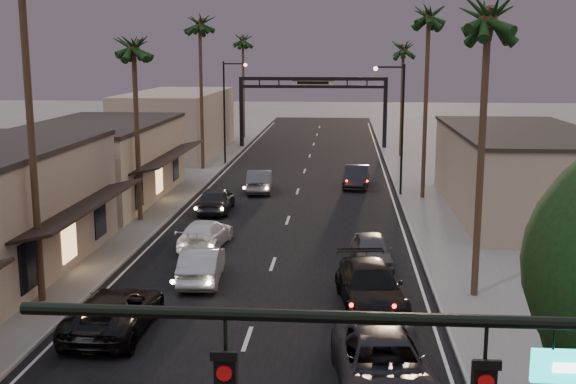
% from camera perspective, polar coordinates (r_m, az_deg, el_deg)
% --- Properties ---
extents(ground, '(200.00, 200.00, 0.00)m').
position_cam_1_polar(ground, '(45.59, 0.28, -1.40)').
color(ground, slate).
rests_on(ground, ground).
extents(road, '(14.00, 120.00, 0.02)m').
position_cam_1_polar(road, '(50.47, 0.69, -0.17)').
color(road, black).
rests_on(road, ground).
extents(sidewalk_left, '(5.00, 92.00, 0.12)m').
position_cam_1_polar(sidewalk_left, '(58.64, -8.16, 1.34)').
color(sidewalk_left, slate).
rests_on(sidewalk_left, ground).
extents(sidewalk_right, '(5.00, 92.00, 0.12)m').
position_cam_1_polar(sidewalk_right, '(57.58, 10.63, 1.09)').
color(sidewalk_right, slate).
rests_on(sidewalk_right, ground).
extents(storefront_far, '(8.00, 16.00, 5.00)m').
position_cam_1_polar(storefront_far, '(49.70, -14.68, 2.21)').
color(storefront_far, tan).
rests_on(storefront_far, ground).
extents(storefront_dist, '(8.00, 20.00, 6.00)m').
position_cam_1_polar(storefront_dist, '(71.60, -8.71, 5.44)').
color(storefront_dist, gray).
rests_on(storefront_dist, ground).
extents(building_right, '(8.00, 18.00, 5.00)m').
position_cam_1_polar(building_right, '(46.27, 17.85, 1.41)').
color(building_right, gray).
rests_on(building_right, ground).
extents(arch, '(15.20, 0.40, 7.27)m').
position_cam_1_polar(arch, '(74.60, 1.98, 7.73)').
color(arch, black).
rests_on(arch, ground).
extents(streetlight_right, '(2.13, 0.30, 9.00)m').
position_cam_1_polar(streetlight_right, '(49.74, 8.72, 5.73)').
color(streetlight_right, black).
rests_on(streetlight_right, ground).
extents(streetlight_left, '(2.13, 0.30, 9.00)m').
position_cam_1_polar(streetlight_left, '(63.39, -4.81, 6.93)').
color(streetlight_left, black).
rests_on(streetlight_left, ground).
extents(palm_lc, '(3.20, 3.20, 12.20)m').
position_cam_1_polar(palm_lc, '(42.11, -12.13, 11.69)').
color(palm_lc, '#38281C').
rests_on(palm_lc, ground).
extents(palm_ld, '(3.20, 3.20, 14.20)m').
position_cam_1_polar(palm_ld, '(60.63, -7.00, 13.41)').
color(palm_ld, '#38281C').
rests_on(palm_ld, ground).
extents(palm_ra, '(3.20, 3.20, 13.20)m').
position_cam_1_polar(palm_ra, '(28.95, 15.58, 13.88)').
color(palm_ra, '#38281C').
rests_on(palm_ra, ground).
extents(palm_rb, '(3.20, 3.20, 14.20)m').
position_cam_1_polar(palm_rb, '(48.77, 11.09, 13.89)').
color(palm_rb, '#38281C').
rests_on(palm_rb, ground).
extents(palm_rc, '(3.20, 3.20, 12.20)m').
position_cam_1_polar(palm_rc, '(68.62, 9.12, 11.44)').
color(palm_rc, '#38281C').
rests_on(palm_rc, ground).
extents(palm_far, '(3.20, 3.20, 13.20)m').
position_cam_1_polar(palm_far, '(83.23, -3.59, 12.13)').
color(palm_far, '#38281C').
rests_on(palm_far, ground).
extents(oncoming_pickup, '(2.60, 5.51, 1.52)m').
position_cam_1_polar(oncoming_pickup, '(26.57, -13.54, -9.19)').
color(oncoming_pickup, black).
rests_on(oncoming_pickup, ground).
extents(oncoming_silver, '(1.96, 4.75, 1.53)m').
position_cam_1_polar(oncoming_silver, '(31.57, -6.83, -5.69)').
color(oncoming_silver, '#9D9DA2').
rests_on(oncoming_silver, ground).
extents(oncoming_white, '(2.41, 5.03, 1.41)m').
position_cam_1_polar(oncoming_white, '(36.96, -6.55, -3.30)').
color(oncoming_white, white).
rests_on(oncoming_white, ground).
extents(oncoming_dgrey, '(1.99, 4.78, 1.62)m').
position_cam_1_polar(oncoming_dgrey, '(44.94, -5.71, -0.58)').
color(oncoming_dgrey, black).
rests_on(oncoming_dgrey, ground).
extents(oncoming_grey_far, '(2.05, 4.95, 1.59)m').
position_cam_1_polar(oncoming_grey_far, '(51.21, -2.27, 0.88)').
color(oncoming_grey_far, '#4A494E').
rests_on(oncoming_grey_far, ground).
extents(curbside_near, '(3.25, 6.17, 1.66)m').
position_cam_1_polar(curbside_near, '(21.66, 7.57, -13.54)').
color(curbside_near, black).
rests_on(curbside_near, ground).
extents(curbside_black, '(3.05, 5.96, 1.66)m').
position_cam_1_polar(curbside_black, '(28.48, 6.52, -7.42)').
color(curbside_black, black).
rests_on(curbside_black, ground).
extents(curbside_grey, '(2.03, 4.44, 1.48)m').
position_cam_1_polar(curbside_grey, '(33.80, 6.62, -4.60)').
color(curbside_grey, '#46464B').
rests_on(curbside_grey, ground).
extents(curbside_far, '(2.09, 4.93, 1.58)m').
position_cam_1_polar(curbside_far, '(53.15, 5.43, 1.21)').
color(curbside_far, black).
rests_on(curbside_far, ground).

